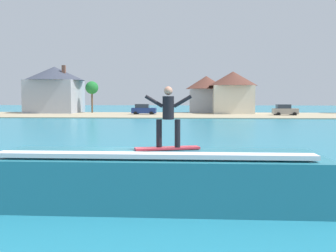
# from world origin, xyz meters

# --- Properties ---
(ground_plane) EXTENTS (260.00, 260.00, 0.00)m
(ground_plane) POSITION_xyz_m (0.00, 0.00, 0.00)
(ground_plane) COLOR teal
(wave_crest) EXTENTS (9.30, 2.98, 1.57)m
(wave_crest) POSITION_xyz_m (0.56, -1.42, 0.74)
(wave_crest) COLOR teal
(wave_crest) RESTS_ON ground_plane
(surfboard) EXTENTS (1.85, 0.89, 0.06)m
(surfboard) POSITION_xyz_m (0.86, -1.59, 1.60)
(surfboard) COLOR #D8333F
(surfboard) RESTS_ON wave_crest
(surfer) EXTENTS (1.32, 0.32, 1.69)m
(surfer) POSITION_xyz_m (0.89, -1.60, 2.58)
(surfer) COLOR black
(surfer) RESTS_ON surfboard
(shoreline_bank) EXTENTS (120.00, 19.10, 0.14)m
(shoreline_bank) POSITION_xyz_m (0.00, 51.44, 0.07)
(shoreline_bank) COLOR tan
(shoreline_bank) RESTS_ON ground_plane
(car_near_shore) EXTENTS (4.09, 2.20, 1.86)m
(car_near_shore) POSITION_xyz_m (-6.63, 52.56, 0.95)
(car_near_shore) COLOR navy
(car_near_shore) RESTS_ON ground_plane
(car_far_shore) EXTENTS (3.86, 2.19, 1.86)m
(car_far_shore) POSITION_xyz_m (16.25, 50.76, 0.94)
(car_far_shore) COLOR gray
(car_far_shore) RESTS_ON ground_plane
(house_with_chimney) EXTENTS (10.97, 10.97, 8.77)m
(house_with_chimney) POSITION_xyz_m (-23.95, 58.56, 4.74)
(house_with_chimney) COLOR #9EA3AD
(house_with_chimney) RESTS_ON ground_plane
(house_gabled_white) EXTENTS (8.51, 8.51, 7.50)m
(house_gabled_white) POSITION_xyz_m (8.63, 56.80, 4.23)
(house_gabled_white) COLOR beige
(house_gabled_white) RESTS_ON ground_plane
(house_small_cottage) EXTENTS (7.67, 7.67, 6.95)m
(house_small_cottage) POSITION_xyz_m (4.11, 60.98, 3.94)
(house_small_cottage) COLOR #9EA3AD
(house_small_cottage) RESTS_ON ground_plane
(tree_short_bushy) EXTENTS (2.36, 2.36, 5.93)m
(tree_short_bushy) POSITION_xyz_m (-16.97, 58.57, 4.67)
(tree_short_bushy) COLOR brown
(tree_short_bushy) RESTS_ON ground_plane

